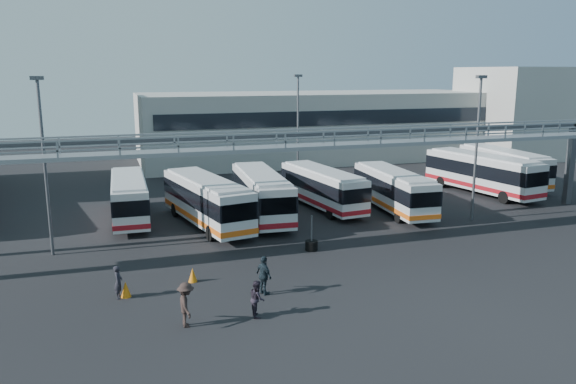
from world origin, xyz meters
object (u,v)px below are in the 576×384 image
object	(u,v)px
light_pole_left	(44,157)
light_pole_mid	(477,141)
pedestrian_d	(264,275)
cone_left	(126,289)
pedestrian_c	(186,305)
bus_6	(393,189)
tire_stack	(311,244)
bus_9	(503,166)
light_pole_back	(298,125)
bus_2	(129,196)
bus_5	(322,187)
bus_8	(482,172)
bus_4	(261,193)
pedestrian_a	(118,282)
pedestrian_b	(257,298)
cone_right	(193,275)
bus_3	(206,200)

from	to	relation	value
light_pole_left	light_pole_mid	bearing A→B (deg)	-2.05
pedestrian_d	cone_left	bearing A→B (deg)	55.80
light_pole_left	pedestrian_c	distance (m)	14.15
bus_6	tire_stack	distance (m)	11.78
bus_9	light_pole_mid	bearing A→B (deg)	-133.49
light_pole_back	bus_2	size ratio (longest dim) A/B	0.99
bus_5	light_pole_left	bearing A→B (deg)	-169.99
pedestrian_d	light_pole_left	bearing A→B (deg)	27.73
light_pole_left	bus_5	xyz separation A→B (m)	(19.11, 5.70, -4.01)
light_pole_left	bus_8	distance (m)	35.03
bus_4	pedestrian_a	bearing A→B (deg)	-126.24
pedestrian_b	pedestrian_d	size ratio (longest dim) A/B	0.85
light_pole_mid	cone_right	xyz separation A→B (m)	(-20.93, -5.85, -5.37)
light_pole_back	tire_stack	size ratio (longest dim) A/B	4.76
bus_3	bus_9	world-z (taller)	bus_9
bus_9	pedestrian_c	distance (m)	38.64
bus_6	pedestrian_d	size ratio (longest dim) A/B	5.50
pedestrian_d	cone_left	distance (m)	6.56
pedestrian_b	cone_right	bearing A→B (deg)	28.03
light_pole_left	pedestrian_a	xyz separation A→B (m)	(3.45, -7.87, -4.93)
light_pole_back	bus_3	xyz separation A→B (m)	(-10.32, -10.52, -3.88)
light_pole_back	bus_4	bearing A→B (deg)	-122.64
bus_2	pedestrian_b	distance (m)	19.17
bus_4	bus_5	bearing A→B (deg)	18.09
light_pole_back	bus_6	xyz separation A→B (m)	(3.90, -10.86, -3.99)
light_pole_back	pedestrian_a	size ratio (longest dim) A/B	6.41
bus_3	bus_4	size ratio (longest dim) A/B	1.01
pedestrian_d	tire_stack	world-z (taller)	tire_stack
cone_left	tire_stack	size ratio (longest dim) A/B	0.36
tire_stack	bus_2	bearing A→B (deg)	132.57
cone_right	pedestrian_d	bearing A→B (deg)	-42.44
pedestrian_b	cone_right	xyz separation A→B (m)	(-2.03, 4.97, -0.45)
bus_2	pedestrian_a	world-z (taller)	bus_2
bus_9	pedestrian_a	xyz separation A→B (m)	(-35.13, -16.82, -1.06)
light_pole_left	tire_stack	distance (m)	16.04
bus_4	cone_right	world-z (taller)	bus_4
pedestrian_a	pedestrian_c	world-z (taller)	pedestrian_c
light_pole_back	bus_9	world-z (taller)	light_pole_back
light_pole_mid	tire_stack	distance (m)	14.74
pedestrian_c	cone_left	distance (m)	4.67
bus_4	pedestrian_c	distance (m)	18.05
light_pole_mid	cone_left	bearing A→B (deg)	-164.27
light_pole_left	pedestrian_d	size ratio (longest dim) A/B	5.36
bus_9	tire_stack	size ratio (longest dim) A/B	5.20
pedestrian_a	tire_stack	size ratio (longest dim) A/B	0.74
bus_9	pedestrian_c	bearing A→B (deg)	-144.12
pedestrian_a	cone_right	xyz separation A→B (m)	(3.62, 1.02, -0.44)
bus_6	pedestrian_a	bearing A→B (deg)	-147.74
cone_right	bus_3	bearing A→B (deg)	75.84
pedestrian_b	cone_left	distance (m)	6.68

